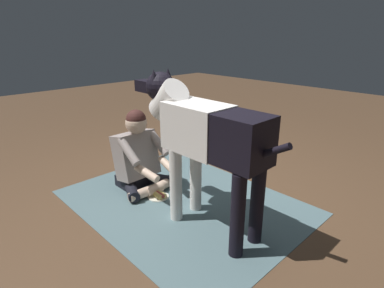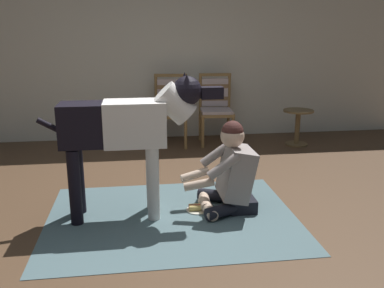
{
  "view_description": "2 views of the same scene",
  "coord_description": "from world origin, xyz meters",
  "views": [
    {
      "loc": [
        -1.92,
        1.93,
        1.51
      ],
      "look_at": [
        -0.14,
        0.21,
        0.62
      ],
      "focal_mm": 29.2,
      "sensor_mm": 36.0,
      "label": 1
    },
    {
      "loc": [
        -0.3,
        -3.12,
        1.56
      ],
      "look_at": [
        0.2,
        0.44,
        0.59
      ],
      "focal_mm": 39.1,
      "sensor_mm": 36.0,
      "label": 2
    }
  ],
  "objects": [
    {
      "name": "back_wall",
      "position": [
        0.0,
        3.1,
        1.3
      ],
      "size": [
        8.03,
        0.1,
        2.6
      ],
      "primitive_type": "cube",
      "color": "beige",
      "rests_on": "ground"
    },
    {
      "name": "round_side_table",
      "position": [
        1.96,
        2.33,
        0.3
      ],
      "size": [
        0.42,
        0.42,
        0.5
      ],
      "color": "brown",
      "rests_on": "ground"
    },
    {
      "name": "area_rug",
      "position": [
        -0.01,
        0.19,
        0.0
      ],
      "size": [
        2.13,
        1.63,
        0.01
      ],
      "primitive_type": "cube",
      "color": "slate",
      "rests_on": "ground"
    },
    {
      "name": "hot_dog_on_plate",
      "position": [
        0.23,
        0.31,
        0.03
      ],
      "size": [
        0.2,
        0.2,
        0.06
      ],
      "color": "silver",
      "rests_on": "ground"
    },
    {
      "name": "ground_plane",
      "position": [
        0.0,
        0.0,
        0.0
      ],
      "size": [
        13.91,
        13.91,
        0.0
      ],
      "primitive_type": "plane",
      "color": "brown"
    },
    {
      "name": "large_dog",
      "position": [
        -0.36,
        0.3,
        0.79
      ],
      "size": [
        1.53,
        0.34,
        1.23
      ],
      "color": "white",
      "rests_on": "ground"
    },
    {
      "name": "person_sitting_on_floor",
      "position": [
        0.53,
        0.31,
        0.33
      ],
      "size": [
        0.66,
        0.58,
        0.82
      ],
      "color": "black",
      "rests_on": "ground"
    },
    {
      "name": "dining_chair_left_of_pair",
      "position": [
        0.21,
        2.65,
        0.54
      ],
      "size": [
        0.51,
        0.51,
        0.98
      ],
      "color": "olive",
      "rests_on": "ground"
    },
    {
      "name": "dining_chair_right_of_pair",
      "position": [
        0.85,
        2.65,
        0.54
      ],
      "size": [
        0.49,
        0.5,
        0.98
      ],
      "color": "olive",
      "rests_on": "ground"
    }
  ]
}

